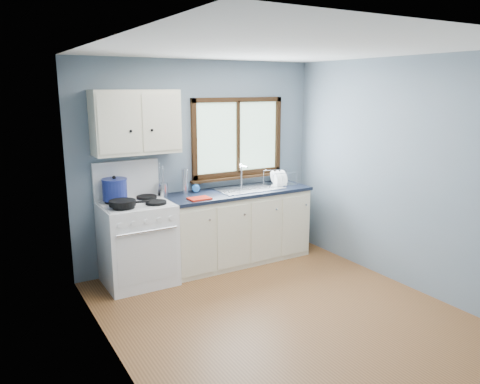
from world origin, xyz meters
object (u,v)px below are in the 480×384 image
utensil_crock (162,190)px  thermos (185,181)px  sink (249,194)px  stockpot (115,189)px  base_cabinets (237,230)px  skillet (123,203)px  dish_rack (279,181)px  gas_range (137,241)px

utensil_crock → thermos: bearing=-0.3°
thermos → sink: bearing=-10.8°
sink → thermos: size_ratio=2.74×
utensil_crock → thermos: (0.29, -0.00, 0.07)m
stockpot → base_cabinets: bearing=-4.4°
utensil_crock → sink: bearing=-8.1°
base_cabinets → skillet: (-1.49, -0.17, 0.58)m
thermos → dish_rack: size_ratio=0.77×
base_cabinets → thermos: size_ratio=6.03×
gas_range → utensil_crock: size_ratio=3.31×
sink → base_cabinets: bearing=179.9°
sink → utensil_crock: bearing=171.9°
base_cabinets → thermos: bearing=166.2°
sink → utensil_crock: (-1.10, 0.16, 0.15)m
gas_range → stockpot: 0.63m
thermos → dish_rack: thermos is taller
base_cabinets → sink: (0.18, -0.00, 0.45)m
dish_rack → skillet: bearing=-168.7°
gas_range → dish_rack: (1.97, 0.04, 0.48)m
utensil_crock → dish_rack: size_ratio=1.03×
sink → skillet: 1.68m
stockpot → dish_rack: 2.15m
skillet → utensil_crock: bearing=48.2°
gas_range → dish_rack: 2.02m
sink → skillet: size_ratio=1.89×
skillet → thermos: size_ratio=1.45×
sink → dish_rack: 0.50m
gas_range → base_cabinets: 1.31m
stockpot → dish_rack: size_ratio=0.84×
skillet → dish_rack: 2.16m
gas_range → sink: gas_range is taller
dish_rack → thermos: bearing=-179.7°
stockpot → utensil_crock: (0.57, 0.04, -0.08)m
stockpot → dish_rack: bearing=-2.5°
sink → thermos: (-0.81, 0.16, 0.21)m
base_cabinets → skillet: skillet is taller
dish_rack → gas_range: bearing=-172.7°
utensil_crock → thermos: size_ratio=1.34×
thermos → dish_rack: (1.29, -0.13, -0.10)m
utensil_crock → dish_rack: utensil_crock is taller
stockpot → dish_rack: (2.15, -0.09, -0.11)m
gas_range → dish_rack: gas_range is taller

